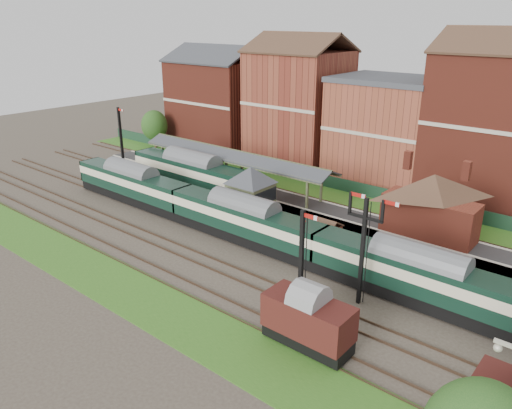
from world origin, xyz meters
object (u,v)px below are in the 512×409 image
Objects in this scene: semaphore_bracket at (363,244)px; dmu_train at (244,220)px; platform_railcar at (193,173)px; goods_van_a at (308,319)px; signal_box at (251,195)px.

semaphore_bracket is 0.17× the size of dmu_train.
platform_railcar is at bearing 154.25° from dmu_train.
semaphore_bracket is 7.04m from goods_van_a.
platform_railcar reaches higher than dmu_train.
signal_box is 3.92m from dmu_train.
dmu_train is at bearing 169.18° from semaphore_bracket.
goods_van_a is at bearing -39.22° from signal_box.
signal_box is 0.73× the size of semaphore_bracket.
signal_box is at bearing -15.76° from platform_railcar.
semaphore_bracket is 1.46× the size of goods_van_a.
goods_van_a is at bearing -30.30° from platform_railcar.
goods_van_a is (-0.03, -6.50, -2.69)m from semaphore_bracket.
semaphore_bracket is 0.47× the size of platform_railcar.
signal_box reaches higher than goods_van_a.
signal_box is 0.34× the size of platform_railcar.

